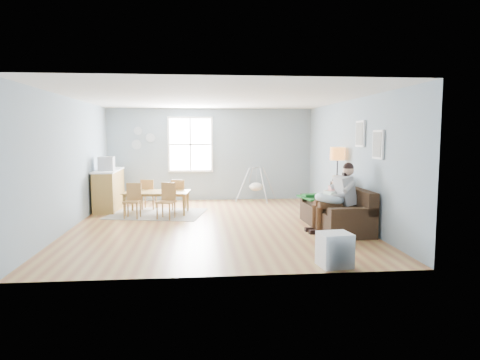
{
  "coord_description": "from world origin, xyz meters",
  "views": [
    {
      "loc": [
        -0.33,
        -9.17,
        1.92
      ],
      "look_at": [
        0.49,
        -0.43,
        1.0
      ],
      "focal_mm": 32.0,
      "sensor_mm": 36.0,
      "label": 1
    }
  ],
  "objects": [
    {
      "name": "window",
      "position": [
        -0.6,
        3.46,
        1.65
      ],
      "size": [
        1.32,
        0.08,
        1.62
      ],
      "color": "white",
      "rests_on": "room"
    },
    {
      "name": "baby_swing",
      "position": [
        1.3,
        3.1,
        0.44
      ],
      "size": [
        1.28,
        1.29,
        0.99
      ],
      "color": "#A6A6AB",
      "rests_on": "room"
    },
    {
      "name": "wall_plates",
      "position": [
        -2.0,
        3.47,
        1.83
      ],
      "size": [
        0.67,
        0.02,
        0.66
      ],
      "color": "#8F9FAB",
      "rests_on": "room"
    },
    {
      "name": "chair_ne",
      "position": [
        -0.88,
        1.77,
        0.44
      ],
      "size": [
        0.41,
        0.41,
        0.8
      ],
      "color": "olive",
      "rests_on": "rug"
    },
    {
      "name": "pictures",
      "position": [
        2.97,
        -1.05,
        1.85
      ],
      "size": [
        0.05,
        1.34,
        0.74
      ],
      "color": "white",
      "rests_on": "room"
    },
    {
      "name": "infant",
      "position": [
        2.22,
        -0.94,
        0.75
      ],
      "size": [
        0.19,
        0.39,
        0.14
      ],
      "color": "silver",
      "rests_on": "nursing_pillow"
    },
    {
      "name": "room",
      "position": [
        0.0,
        0.0,
        2.42
      ],
      "size": [
        8.4,
        9.4,
        3.9
      ],
      "color": "#9D5D37"
    },
    {
      "name": "green_throw",
      "position": [
        2.41,
        0.04,
        0.55
      ],
      "size": [
        1.09,
        0.93,
        0.04
      ],
      "primitive_type": "cube",
      "rotation": [
        0.0,
        0.0,
        0.16
      ],
      "color": "#13541E",
      "rests_on": "sofa"
    },
    {
      "name": "father",
      "position": [
        2.39,
        -0.98,
        0.74
      ],
      "size": [
        1.0,
        0.5,
        1.38
      ],
      "color": "#9B9B9E",
      "rests_on": "sofa"
    },
    {
      "name": "sofa",
      "position": [
        2.51,
        -0.67,
        0.3
      ],
      "size": [
        0.98,
        2.16,
        0.86
      ],
      "color": "black",
      "rests_on": "room"
    },
    {
      "name": "chair_sw",
      "position": [
        -1.89,
        0.85,
        0.45
      ],
      "size": [
        0.41,
        0.41,
        0.81
      ],
      "color": "olive",
      "rests_on": "rug"
    },
    {
      "name": "monitor",
      "position": [
        -2.68,
        1.83,
        1.21
      ],
      "size": [
        0.38,
        0.36,
        0.35
      ],
      "color": "#A6A6AB",
      "rests_on": "counter"
    },
    {
      "name": "rug",
      "position": [
        -1.38,
        1.31,
        0.01
      ],
      "size": [
        2.5,
        2.09,
        0.01
      ],
      "primitive_type": "cube",
      "rotation": [
        0.0,
        0.0,
        -0.2
      ],
      "color": "gray",
      "rests_on": "room"
    },
    {
      "name": "counter",
      "position": [
        -2.7,
        2.18,
        0.52
      ],
      "size": [
        0.58,
        1.86,
        1.03
      ],
      "color": "olive",
      "rests_on": "room"
    },
    {
      "name": "beige_pillow",
      "position": [
        2.72,
        -0.1,
        0.78
      ],
      "size": [
        0.16,
        0.51,
        0.5
      ],
      "primitive_type": "cube",
      "rotation": [
        0.0,
        0.0,
        0.04
      ],
      "color": "tan",
      "rests_on": "sofa"
    },
    {
      "name": "storage_cube",
      "position": [
        1.62,
        -3.2,
        0.25
      ],
      "size": [
        0.5,
        0.45,
        0.5
      ],
      "color": "white",
      "rests_on": "room"
    },
    {
      "name": "chair_nw",
      "position": [
        -1.66,
        1.93,
        0.44
      ],
      "size": [
        0.41,
        0.41,
        0.79
      ],
      "color": "olive",
      "rests_on": "rug"
    },
    {
      "name": "dining_table",
      "position": [
        -1.38,
        1.31,
        0.28
      ],
      "size": [
        1.65,
        1.03,
        0.55
      ],
      "primitive_type": "imported",
      "rotation": [
        0.0,
        0.0,
        -0.1
      ],
      "color": "olive",
      "rests_on": "rug"
    },
    {
      "name": "toddler",
      "position": [
        2.42,
        -0.47,
        0.72
      ],
      "size": [
        0.53,
        0.26,
        0.82
      ],
      "color": "white",
      "rests_on": "sofa"
    },
    {
      "name": "floor_lamp",
      "position": [
        2.8,
        0.32,
        1.36
      ],
      "size": [
        0.33,
        0.33,
        1.65
      ],
      "color": "black",
      "rests_on": "room"
    },
    {
      "name": "nursing_pillow",
      "position": [
        2.23,
        -0.98,
        0.67
      ],
      "size": [
        0.66,
        0.64,
        0.24
      ],
      "primitive_type": "torus",
      "rotation": [
        0.0,
        0.14,
        0.12
      ],
      "color": "#ACC9D7",
      "rests_on": "father"
    },
    {
      "name": "chair_se",
      "position": [
        -1.09,
        0.69,
        0.46
      ],
      "size": [
        0.48,
        0.48,
        0.83
      ],
      "color": "olive",
      "rests_on": "rug"
    }
  ]
}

